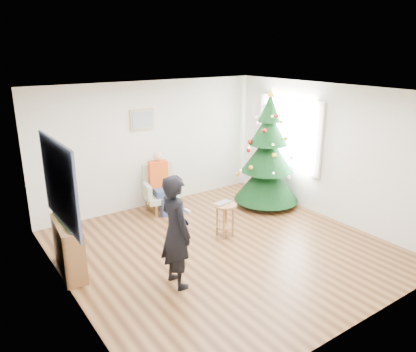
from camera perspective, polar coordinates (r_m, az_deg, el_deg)
floor at (r=6.93m, az=2.19°, el=-10.10°), size 5.00×5.00×0.00m
ceiling at (r=6.16m, az=2.47°, el=11.82°), size 5.00×5.00×0.00m
wall_back at (r=8.48m, az=-7.92°, el=4.38°), size 5.00×0.00×5.00m
wall_front at (r=4.81m, az=20.69°, el=-7.17°), size 5.00×0.00×5.00m
wall_left at (r=5.39m, az=-19.50°, el=-4.36°), size 0.00×5.00×5.00m
wall_right at (r=8.13m, az=16.56°, el=3.22°), size 0.00×5.00×5.00m
window_panel at (r=8.70m, az=11.45°, el=5.88°), size 0.04×1.30×1.40m
curtains at (r=8.68m, az=11.31°, el=5.86°), size 0.05×1.75×1.50m
christmas_tree at (r=8.47m, az=8.40°, el=2.94°), size 1.35×1.35×2.44m
stool at (r=7.21m, az=2.40°, el=-6.18°), size 0.41×0.41×0.61m
laptop at (r=7.09m, az=2.43°, el=-3.88°), size 0.38×0.29×0.03m
armchair at (r=8.36m, az=-6.63°, el=-2.63°), size 0.76×0.73×0.95m
seated_person at (r=8.22m, az=-6.63°, el=-0.87°), size 0.43×0.57×1.25m
standing_man at (r=5.62m, az=-4.56°, el=-7.79°), size 0.39×0.60×1.63m
game_controller at (r=5.57m, az=-2.93°, el=-4.95°), size 0.04×0.13×0.04m
console at (r=6.43m, az=-19.01°, el=-9.48°), size 0.40×1.03×0.80m
garland at (r=6.25m, az=-19.39°, el=-6.04°), size 0.14×0.90×0.14m
tapestry at (r=5.59m, az=-20.22°, el=-0.92°), size 0.03×1.50×1.15m
framed_picture at (r=8.26m, az=-9.21°, el=7.85°), size 0.52×0.05×0.42m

